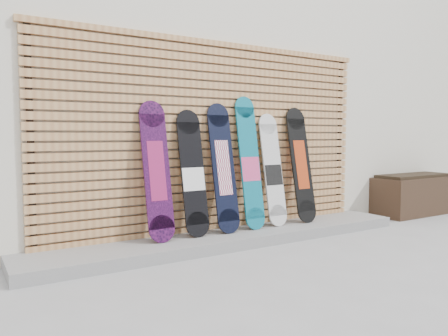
{
  "coord_description": "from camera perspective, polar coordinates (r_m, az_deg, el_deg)",
  "views": [
    {
      "loc": [
        -2.78,
        -3.4,
        1.22
      ],
      "look_at": [
        -0.2,
        0.75,
        0.85
      ],
      "focal_mm": 35.0,
      "sensor_mm": 36.0,
      "label": 1
    }
  ],
  "objects": [
    {
      "name": "building",
      "position": [
        7.66,
        -6.46,
        8.63
      ],
      "size": [
        12.0,
        5.0,
        3.6
      ],
      "primitive_type": "cube",
      "color": "beige",
      "rests_on": "ground"
    },
    {
      "name": "snowboard_3",
      "position": [
        5.14,
        3.4,
        0.61
      ],
      "size": [
        0.26,
        0.3,
        1.56
      ],
      "color": "#0D6980",
      "rests_on": "concrete_step"
    },
    {
      "name": "planter_box",
      "position": [
        7.34,
        23.45,
        -3.2
      ],
      "size": [
        1.38,
        0.57,
        0.62
      ],
      "color": "black",
      "rests_on": "ground"
    },
    {
      "name": "snowboard_2",
      "position": [
        4.94,
        -0.1,
        0.05
      ],
      "size": [
        0.28,
        0.31,
        1.47
      ],
      "color": "black",
      "rests_on": "concrete_step"
    },
    {
      "name": "ground",
      "position": [
        4.56,
        7.31,
        -11.23
      ],
      "size": [
        80.0,
        80.0,
        0.0
      ],
      "primitive_type": "plane",
      "color": "gray",
      "rests_on": "ground"
    },
    {
      "name": "concrete_step",
      "position": [
        4.99,
        0.96,
        -9.11
      ],
      "size": [
        4.6,
        0.7,
        0.12
      ],
      "primitive_type": "cube",
      "color": "gray",
      "rests_on": "ground"
    },
    {
      "name": "slat_wall",
      "position": [
        5.1,
        -0.8,
        4.19
      ],
      "size": [
        4.26,
        0.08,
        2.29
      ],
      "color": "#B27B4A",
      "rests_on": "ground"
    },
    {
      "name": "snowboard_5",
      "position": [
        5.63,
        10.02,
        0.44
      ],
      "size": [
        0.29,
        0.32,
        1.45
      ],
      "color": "black",
      "rests_on": "concrete_step"
    },
    {
      "name": "snowboard_4",
      "position": [
        5.36,
        6.39,
        -0.29
      ],
      "size": [
        0.26,
        0.29,
        1.37
      ],
      "color": "silver",
      "rests_on": "concrete_step"
    },
    {
      "name": "snowboard_0",
      "position": [
        4.57,
        -8.79,
        -0.36
      ],
      "size": [
        0.29,
        0.31,
        1.46
      ],
      "color": "black",
      "rests_on": "concrete_step"
    },
    {
      "name": "snowboard_1",
      "position": [
        4.76,
        -4.1,
        -0.76
      ],
      "size": [
        0.28,
        0.29,
        1.38
      ],
      "color": "black",
      "rests_on": "concrete_step"
    }
  ]
}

